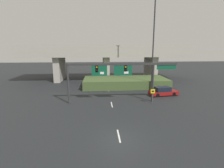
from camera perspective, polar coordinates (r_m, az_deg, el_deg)
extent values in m
plane|color=black|center=(16.25, 2.42, -17.35)|extent=(160.00, 160.00, 0.00)
cube|color=silver|center=(16.68, 2.22, -16.51)|extent=(0.14, 2.40, 0.01)
cube|color=silver|center=(24.78, -0.09, -6.72)|extent=(0.14, 2.40, 0.01)
cube|color=silver|center=(33.26, -1.20, -1.82)|extent=(0.14, 2.40, 0.01)
cube|color=silver|center=(41.90, -1.85, 1.07)|extent=(0.14, 2.40, 0.01)
cube|color=silver|center=(50.61, -2.28, 2.97)|extent=(0.14, 2.40, 0.01)
cylinder|color=#2D2D30|center=(25.35, -14.13, 0.08)|extent=(0.28, 0.28, 5.75)
cylinder|color=#2D2D30|center=(26.15, 13.17, 0.49)|extent=(0.28, 0.28, 5.75)
cube|color=#2D2D30|center=(24.79, 3.70, 6.51)|extent=(15.60, 0.32, 0.32)
cube|color=black|center=(24.63, -5.00, 4.97)|extent=(0.40, 0.28, 0.95)
sphere|color=orange|center=(24.43, -5.02, 5.42)|extent=(0.22, 0.22, 0.22)
sphere|color=black|center=(24.48, -5.00, 4.42)|extent=(0.22, 0.22, 0.22)
cube|color=black|center=(24.91, 4.41, 5.06)|extent=(0.40, 0.28, 0.95)
sphere|color=orange|center=(24.71, 4.48, 5.50)|extent=(0.22, 0.22, 0.22)
sphere|color=black|center=(24.76, 4.46, 4.52)|extent=(0.22, 0.22, 0.22)
cube|color=#0F4C33|center=(24.56, -4.17, 4.36)|extent=(2.18, 0.08, 1.46)
cube|color=white|center=(24.56, -3.26, 3.60)|extent=(0.55, 0.03, 0.32)
cube|color=#0F4C33|center=(24.79, 3.62, 4.48)|extent=(2.60, 0.08, 1.43)
cube|color=white|center=(24.85, 4.67, 3.73)|extent=(0.65, 0.03, 0.32)
cube|color=#0F4C33|center=(26.39, 17.35, 5.28)|extent=(2.82, 0.07, 0.64)
cylinder|color=#4C4C4C|center=(25.65, 13.09, -3.87)|extent=(0.08, 0.08, 2.15)
cube|color=yellow|center=(25.42, 13.19, -2.33)|extent=(0.60, 0.03, 0.60)
cube|color=black|center=(25.41, 13.20, -2.33)|extent=(0.33, 0.01, 0.21)
cylinder|color=#2D2D30|center=(32.47, 13.37, 13.47)|extent=(0.24, 0.24, 17.92)
cube|color=#A39E93|center=(43.07, -2.02, 10.14)|extent=(39.51, 9.58, 1.67)
cube|color=#A39E93|center=(38.46, -1.76, 11.83)|extent=(39.51, 0.40, 0.90)
cube|color=#A39E93|center=(44.34, -16.65, 4.91)|extent=(1.40, 7.66, 5.71)
cube|color=#A39E93|center=(43.35, -1.99, 5.26)|extent=(1.40, 7.66, 5.71)
cube|color=#A39E93|center=(45.19, 12.41, 5.26)|extent=(1.40, 7.66, 5.71)
cube|color=#42562D|center=(36.08, 4.36, 0.61)|extent=(16.87, 7.40, 1.68)
cube|color=maroon|center=(30.49, 16.45, -2.73)|extent=(4.95, 2.45, 0.60)
cube|color=black|center=(30.25, 16.21, -1.57)|extent=(2.67, 1.93, 0.70)
cylinder|color=black|center=(31.89, 18.07, -2.45)|extent=(0.67, 0.31, 0.64)
cylinder|color=black|center=(30.63, 19.54, -3.13)|extent=(0.67, 0.31, 0.64)
cylinder|color=black|center=(30.51, 13.32, -2.81)|extent=(0.67, 0.31, 0.64)
cylinder|color=black|center=(29.19, 14.64, -3.56)|extent=(0.67, 0.31, 0.64)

